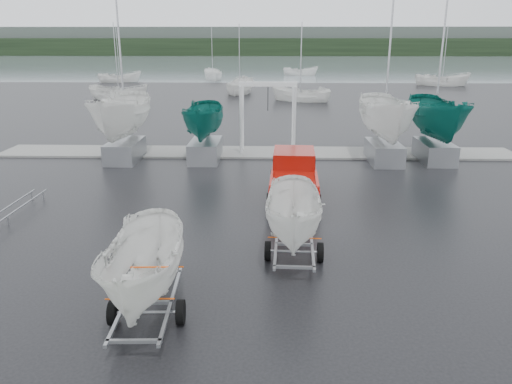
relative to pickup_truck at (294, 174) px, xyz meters
The scene contains 21 objects.
ground_plane 5.21m from the pickup_truck, 110.36° to the right, with size 120.00×120.00×0.00m, color black.
lake 95.23m from the pickup_truck, 91.07° to the left, with size 300.00×300.00×0.00m, color slate.
dock 8.45m from the pickup_truck, 102.23° to the left, with size 30.00×3.00×0.12m, color gray.
treeline 165.23m from the pickup_truck, 90.62° to the left, with size 300.00×8.00×6.00m, color black.
far_hill 173.26m from the pickup_truck, 90.59° to the left, with size 300.00×6.00×10.00m, color #4C5651.
pickup_truck is the anchor object (origin of this frame).
trailer_hitched 6.55m from the pickup_truck, 92.28° to the right, with size 1.81×3.64×5.10m.
trailer_parked 10.82m from the pickup_truck, 111.56° to the right, with size 1.83×3.65×5.14m.
boat_hoist 8.46m from the pickup_truck, 98.12° to the left, with size 3.30×2.18×4.12m.
keelboat_0 11.41m from the pickup_truck, 145.48° to the left, with size 2.61×3.20×10.79m.
keelboat_1 8.21m from the pickup_truck, 125.69° to the left, with size 2.08×3.20×6.62m.
keelboat_2 8.65m from the pickup_truck, 50.18° to the left, with size 2.55×3.20×10.72m.
keelboat_3 10.71m from the pickup_truck, 39.18° to the left, with size 2.46×3.20×10.63m.
mast_rack_0 11.44m from the pickup_truck, 160.61° to the right, with size 0.56×6.50×0.06m.
moored_boat_0 37.41m from the pickup_truck, 117.57° to the left, with size 3.60×3.56×11.68m.
moored_boat_1 40.79m from the pickup_truck, 96.72° to the left, with size 3.18×3.24×11.69m.
moored_boat_2 33.10m from the pickup_truck, 86.36° to the left, with size 3.32×3.28×11.33m.
moored_boat_3 56.03m from the pickup_truck, 65.91° to the left, with size 3.26×3.20×11.72m.
moored_boat_4 60.39m from the pickup_truck, 113.18° to the left, with size 3.13×3.09×11.20m.
moored_boat_5 70.39m from the pickup_truck, 86.59° to the left, with size 2.75×2.70×11.13m.
moored_boat_6 61.49m from the pickup_truck, 99.65° to the left, with size 3.18×3.23×11.45m.
Camera 1 is at (0.77, -15.71, 6.58)m, focal length 35.00 mm.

